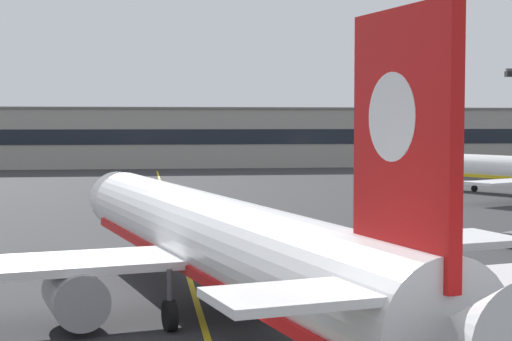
# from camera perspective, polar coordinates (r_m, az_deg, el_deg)

# --- Properties ---
(taxiway_centreline) EXTENTS (0.33, 180.00, 0.01)m
(taxiway_centreline) POSITION_cam_1_polar(r_m,az_deg,el_deg) (58.03, -5.23, -5.23)
(taxiway_centreline) COLOR yellow
(taxiway_centreline) RESTS_ON ground
(airliner_foreground) EXTENTS (32.23, 40.99, 11.65)m
(airliner_foreground) POSITION_cam_1_polar(r_m,az_deg,el_deg) (37.03, -2.82, -4.84)
(airliner_foreground) COLOR white
(airliner_foreground) RESTS_ON ground
(safety_cone_by_nose_gear) EXTENTS (0.44, 0.44, 0.55)m
(safety_cone_by_nose_gear) POSITION_cam_1_polar(r_m,az_deg,el_deg) (52.28, -3.84, -5.89)
(safety_cone_by_nose_gear) COLOR orange
(safety_cone_by_nose_gear) RESTS_ON ground
(terminal_building) EXTENTS (162.12, 12.40, 11.42)m
(terminal_building) POSITION_cam_1_polar(r_m,az_deg,el_deg) (160.78, -3.78, 2.29)
(terminal_building) COLOR #9E998E
(terminal_building) RESTS_ON ground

